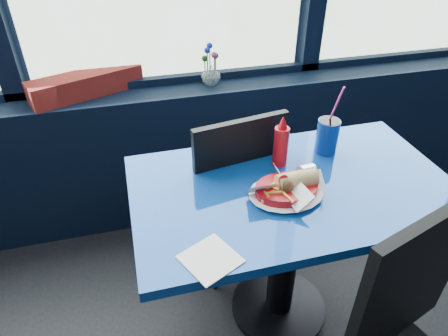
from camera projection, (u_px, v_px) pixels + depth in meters
window_sill at (180, 152)px, 2.32m from camera, size 5.00×0.26×0.80m
near_table at (289, 221)px, 1.59m from camera, size 1.20×0.70×0.75m
chair_near_back at (236, 184)px, 1.84m from camera, size 0.48×0.49×0.93m
planter_box at (86, 84)px, 1.99m from camera, size 0.57×0.34×0.11m
flower_vase at (211, 72)px, 2.09m from camera, size 0.14×0.14×0.22m
food_basket at (288, 188)px, 1.42m from camera, size 0.30×0.30×0.09m
ketchup_bottle at (281, 144)px, 1.54m from camera, size 0.06×0.06×0.22m
soda_cup at (327, 135)px, 1.63m from camera, size 0.09×0.09×0.30m
napkin at (210, 259)px, 1.19m from camera, size 0.20×0.20×0.00m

